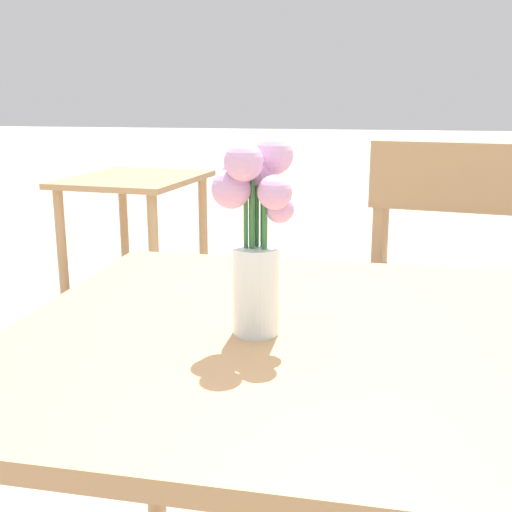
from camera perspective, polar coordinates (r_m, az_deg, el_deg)
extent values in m
cube|color=tan|center=(1.10, 2.62, -7.12)|extent=(0.95, 0.94, 0.03)
cylinder|color=tan|center=(1.70, -9.17, -12.99)|extent=(0.05, 0.05, 0.72)
cylinder|color=tan|center=(1.63, 19.51, -15.05)|extent=(0.05, 0.05, 0.72)
cylinder|color=silver|center=(1.04, 0.00, -3.10)|extent=(0.08, 0.08, 0.15)
cylinder|color=silver|center=(1.05, 0.00, -4.62)|extent=(0.07, 0.07, 0.08)
cylinder|color=#337038|center=(1.03, 0.81, -1.56)|extent=(0.01, 0.01, 0.19)
sphere|color=#CC99C6|center=(1.01, 2.13, 4.22)|extent=(0.05, 0.05, 0.05)
cylinder|color=#337038|center=(1.04, 0.58, 0.62)|extent=(0.01, 0.01, 0.26)
sphere|color=#CC99C6|center=(1.03, 1.53, 8.96)|extent=(0.06, 0.06, 0.06)
cylinder|color=#337038|center=(1.04, 0.07, -0.16)|extent=(0.01, 0.01, 0.23)
sphere|color=#CC99C6|center=(1.03, 0.28, 7.44)|extent=(0.06, 0.06, 0.06)
cylinder|color=#337038|center=(1.04, -0.44, -0.28)|extent=(0.01, 0.01, 0.23)
sphere|color=#CC99C6|center=(1.02, -1.53, 7.08)|extent=(0.06, 0.06, 0.06)
cylinder|color=#337038|center=(1.03, -0.90, -0.87)|extent=(0.01, 0.01, 0.21)
sphere|color=#CC99C6|center=(1.00, -2.22, 5.98)|extent=(0.06, 0.06, 0.06)
cylinder|color=#337038|center=(1.02, -0.33, 0.27)|extent=(0.01, 0.01, 0.26)
sphere|color=#CC99C6|center=(0.97, -1.11, 8.39)|extent=(0.06, 0.06, 0.06)
cylinder|color=#337038|center=(1.02, 0.73, -1.01)|extent=(0.01, 0.01, 0.21)
sphere|color=#CC99C6|center=(0.98, 1.68, 5.68)|extent=(0.05, 0.05, 0.05)
cube|color=tan|center=(4.36, 10.99, 1.81)|extent=(0.11, 0.33, 0.43)
cube|color=tan|center=(3.52, -10.74, 6.72)|extent=(0.72, 0.85, 0.03)
cylinder|color=tan|center=(3.43, -16.84, 0.17)|extent=(0.05, 0.05, 0.67)
cylinder|color=tan|center=(3.18, -9.04, -0.47)|extent=(0.05, 0.05, 0.67)
cylinder|color=tan|center=(3.99, -11.64, 2.42)|extent=(0.05, 0.05, 0.67)
cylinder|color=tan|center=(3.77, -4.71, 2.00)|extent=(0.05, 0.05, 0.67)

